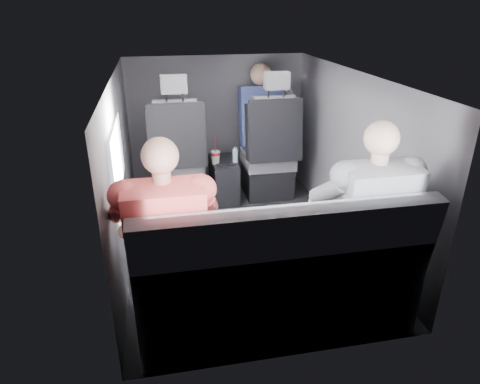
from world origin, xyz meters
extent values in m
plane|color=black|center=(0.00, 0.00, 0.00)|extent=(2.60, 2.60, 0.00)
plane|color=#B2B2AD|center=(0.00, 0.00, 1.35)|extent=(2.60, 2.60, 0.00)
cube|color=#56565B|center=(-0.90, 0.00, 0.68)|extent=(0.02, 2.60, 1.35)
cube|color=#56565B|center=(0.90, 0.00, 0.68)|extent=(0.02, 2.60, 1.35)
cube|color=#56565B|center=(0.00, 1.30, 0.68)|extent=(1.80, 0.02, 1.35)
cube|color=#56565B|center=(0.00, -1.30, 0.68)|extent=(1.80, 0.02, 1.35)
cube|color=white|center=(-0.88, -0.30, 0.90)|extent=(0.02, 0.75, 0.42)
cube|color=black|center=(0.45, 0.67, 0.80)|extent=(0.35, 0.11, 0.59)
cube|color=black|center=(-0.45, 0.92, 0.15)|extent=(0.46, 0.48, 0.30)
cube|color=slate|center=(-0.45, 0.90, 0.38)|extent=(0.48, 0.46, 0.14)
cube|color=slate|center=(-0.45, 0.70, 0.75)|extent=(0.38, 0.18, 0.61)
cube|color=black|center=(-0.67, 0.70, 0.72)|extent=(0.08, 0.21, 0.53)
cube|color=black|center=(-0.23, 0.70, 0.72)|extent=(0.08, 0.21, 0.53)
cube|color=black|center=(-0.45, 0.64, 0.74)|extent=(0.50, 0.11, 0.58)
cube|color=slate|center=(-0.45, 0.66, 1.19)|extent=(0.22, 0.10, 0.15)
cube|color=black|center=(0.45, 0.92, 0.15)|extent=(0.46, 0.48, 0.30)
cube|color=slate|center=(0.45, 0.90, 0.38)|extent=(0.48, 0.46, 0.14)
cube|color=slate|center=(0.45, 0.70, 0.75)|extent=(0.38, 0.18, 0.61)
cube|color=black|center=(0.23, 0.70, 0.72)|extent=(0.08, 0.21, 0.53)
cube|color=black|center=(0.67, 0.70, 0.72)|extent=(0.08, 0.21, 0.53)
cube|color=black|center=(0.45, 0.64, 0.74)|extent=(0.50, 0.11, 0.58)
cube|color=slate|center=(0.45, 0.66, 1.19)|extent=(0.22, 0.10, 0.15)
cube|color=black|center=(0.00, 0.88, 0.20)|extent=(0.24, 0.48, 0.40)
cylinder|color=black|center=(-0.05, 0.76, 0.41)|extent=(0.09, 0.09, 0.01)
cylinder|color=black|center=(0.06, 0.76, 0.41)|extent=(0.09, 0.09, 0.01)
cube|color=slate|center=(0.00, -1.02, 0.23)|extent=(1.60, 0.50, 0.45)
cube|color=slate|center=(0.00, -1.25, 0.68)|extent=(1.60, 0.17, 0.47)
cylinder|color=red|center=(-0.09, 0.81, 0.50)|extent=(0.09, 0.09, 0.02)
cylinder|color=white|center=(-0.09, 0.81, 0.52)|extent=(0.09, 0.09, 0.01)
cylinder|color=red|center=(-0.09, 0.81, 0.60)|extent=(0.01, 0.01, 0.15)
cylinder|color=#9AB7D0|center=(0.10, 0.79, 0.47)|extent=(0.05, 0.05, 0.14)
cylinder|color=#9AB7D0|center=(0.10, 0.79, 0.55)|extent=(0.03, 0.03, 0.02)
cube|color=white|center=(-0.65, -0.79, 0.59)|extent=(0.39, 0.33, 0.02)
cube|color=silver|center=(-0.65, -0.80, 0.60)|extent=(0.30, 0.20, 0.00)
cube|color=white|center=(-0.65, -0.72, 0.60)|extent=(0.11, 0.08, 0.00)
cube|color=white|center=(-0.65, -0.94, 0.71)|extent=(0.34, 0.16, 0.23)
cube|color=white|center=(-0.65, -0.94, 0.71)|extent=(0.30, 0.13, 0.20)
cube|color=black|center=(0.57, -0.74, 0.59)|extent=(0.42, 0.38, 0.02)
cube|color=black|center=(0.57, -0.76, 0.60)|extent=(0.31, 0.26, 0.00)
cube|color=black|center=(0.57, -0.67, 0.60)|extent=(0.11, 0.10, 0.00)
cube|color=black|center=(0.57, -0.89, 0.71)|extent=(0.33, 0.24, 0.23)
cube|color=white|center=(0.57, -0.89, 0.71)|extent=(0.29, 0.20, 0.19)
cube|color=#313136|center=(-0.72, -0.90, 0.52)|extent=(0.15, 0.44, 0.13)
cube|color=#313136|center=(-0.50, -0.90, 0.52)|extent=(0.15, 0.44, 0.13)
cube|color=#313136|center=(-0.72, -0.67, 0.23)|extent=(0.13, 0.13, 0.45)
cube|color=#313136|center=(-0.50, -0.67, 0.23)|extent=(0.13, 0.13, 0.45)
cube|color=#E8614C|center=(-0.61, -1.10, 0.76)|extent=(0.40, 0.27, 0.54)
sphere|color=#D6A086|center=(-0.61, -1.07, 1.15)|extent=(0.18, 0.18, 0.18)
cylinder|color=#D6A086|center=(-0.81, -0.82, 0.67)|extent=(0.11, 0.28, 0.12)
cylinder|color=#D6A086|center=(-0.41, -0.82, 0.67)|extent=(0.11, 0.28, 0.12)
cube|color=navy|center=(0.41, -0.90, 0.52)|extent=(0.15, 0.45, 0.13)
cube|color=navy|center=(0.64, -0.90, 0.52)|extent=(0.15, 0.45, 0.13)
cube|color=navy|center=(0.41, -0.66, 0.23)|extent=(0.13, 0.13, 0.45)
cube|color=navy|center=(0.64, -0.66, 0.23)|extent=(0.13, 0.13, 0.45)
cube|color=slate|center=(0.53, -1.10, 0.77)|extent=(0.41, 0.28, 0.56)
sphere|color=#D9B194|center=(0.53, -1.07, 1.17)|extent=(0.19, 0.19, 0.19)
cylinder|color=#D9B194|center=(0.32, -0.82, 0.68)|extent=(0.12, 0.29, 0.12)
cylinder|color=#D9B194|center=(0.73, -0.82, 0.68)|extent=(0.12, 0.29, 0.12)
cube|color=navy|center=(0.41, 1.08, 0.78)|extent=(0.41, 0.27, 0.60)
sphere|color=#D6A086|center=(0.41, 1.10, 1.18)|extent=(0.21, 0.21, 0.21)
cube|color=navy|center=(0.41, 1.14, 0.49)|extent=(0.35, 0.41, 0.12)
camera|label=1|loc=(-0.62, -3.03, 1.82)|focal=32.00mm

